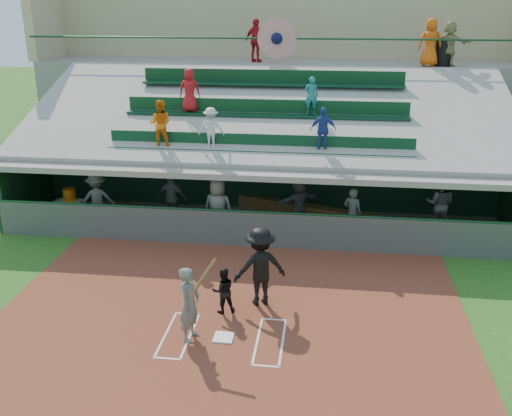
# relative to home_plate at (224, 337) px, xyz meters

# --- Properties ---
(ground) EXTENTS (100.00, 100.00, 0.00)m
(ground) POSITION_rel_home_plate_xyz_m (0.00, 0.00, -0.04)
(ground) COLOR #255618
(ground) RESTS_ON ground
(dirt_slab) EXTENTS (11.00, 9.00, 0.02)m
(dirt_slab) POSITION_rel_home_plate_xyz_m (0.00, 0.50, -0.03)
(dirt_slab) COLOR brown
(dirt_slab) RESTS_ON ground
(home_plate) EXTENTS (0.43, 0.43, 0.03)m
(home_plate) POSITION_rel_home_plate_xyz_m (0.00, 0.00, 0.00)
(home_plate) COLOR white
(home_plate) RESTS_ON dirt_slab
(batters_box_chalk) EXTENTS (2.65, 1.85, 0.01)m
(batters_box_chalk) POSITION_rel_home_plate_xyz_m (0.00, 0.00, -0.01)
(batters_box_chalk) COLOR white
(batters_box_chalk) RESTS_ON dirt_slab
(dugout_floor) EXTENTS (16.00, 3.50, 0.04)m
(dugout_floor) POSITION_rel_home_plate_xyz_m (0.00, 6.75, -0.02)
(dugout_floor) COLOR gray
(dugout_floor) RESTS_ON ground
(concourse_slab) EXTENTS (20.00, 3.00, 4.60)m
(concourse_slab) POSITION_rel_home_plate_xyz_m (0.00, 13.50, 2.26)
(concourse_slab) COLOR gray
(concourse_slab) RESTS_ON ground
(grandstand) EXTENTS (20.40, 10.40, 7.80)m
(grandstand) POSITION_rel_home_plate_xyz_m (-0.01, 10.51, 2.23)
(grandstand) COLOR #4E534E
(grandstand) RESTS_ON ground
(batter_at_plate) EXTENTS (0.89, 0.77, 1.95)m
(batter_at_plate) POSITION_rel_home_plate_xyz_m (-0.70, -0.10, 0.84)
(batter_at_plate) COLOR #575A55
(batter_at_plate) RESTS_ON dirt_slab
(catcher) EXTENTS (0.67, 0.60, 1.13)m
(catcher) POSITION_rel_home_plate_xyz_m (-0.20, 1.11, 0.55)
(catcher) COLOR black
(catcher) RESTS_ON dirt_slab
(home_umpire) EXTENTS (1.45, 1.16, 1.97)m
(home_umpire) POSITION_rel_home_plate_xyz_m (0.61, 1.64, 0.97)
(home_umpire) COLOR black
(home_umpire) RESTS_ON dirt_slab
(dugout_bench) EXTENTS (13.10, 5.33, 0.42)m
(dugout_bench) POSITION_rel_home_plate_xyz_m (0.20, 8.15, 0.21)
(dugout_bench) COLOR olive
(dugout_bench) RESTS_ON dugout_floor
(white_table) EXTENTS (0.96, 0.80, 0.74)m
(white_table) POSITION_rel_home_plate_xyz_m (-6.26, 6.17, 0.38)
(white_table) COLOR silver
(white_table) RESTS_ON dugout_floor
(water_cooler) EXTENTS (0.40, 0.40, 0.40)m
(water_cooler) POSITION_rel_home_plate_xyz_m (-6.25, 6.22, 0.95)
(water_cooler) COLOR #C95E0B
(water_cooler) RESTS_ON white_table
(dugout_player_a) EXTENTS (1.30, 1.01, 1.77)m
(dugout_player_a) POSITION_rel_home_plate_xyz_m (-5.23, 6.04, 0.89)
(dugout_player_a) COLOR #575954
(dugout_player_a) RESTS_ON dugout_floor
(dugout_player_b) EXTENTS (1.08, 0.63, 1.73)m
(dugout_player_b) POSITION_rel_home_plate_xyz_m (-2.86, 6.50, 0.87)
(dugout_player_b) COLOR #565954
(dugout_player_b) RESTS_ON dugout_floor
(dugout_player_c) EXTENTS (1.01, 0.74, 1.91)m
(dugout_player_c) POSITION_rel_home_plate_xyz_m (-1.15, 5.51, 0.96)
(dugout_player_c) COLOR #585B56
(dugout_player_c) RESTS_ON dugout_floor
(dugout_player_d) EXTENTS (1.58, 1.31, 1.70)m
(dugout_player_d) POSITION_rel_home_plate_xyz_m (1.26, 6.67, 0.86)
(dugout_player_d) COLOR #50524E
(dugout_player_d) RESTS_ON dugout_floor
(dugout_player_e) EXTENTS (0.69, 0.59, 1.60)m
(dugout_player_e) POSITION_rel_home_plate_xyz_m (2.94, 6.03, 0.81)
(dugout_player_e) COLOR #5A5D57
(dugout_player_e) RESTS_ON dugout_floor
(dugout_player_f) EXTENTS (1.04, 0.91, 1.82)m
(dugout_player_f) POSITION_rel_home_plate_xyz_m (5.69, 6.92, 0.91)
(dugout_player_f) COLOR #62645F
(dugout_player_f) RESTS_ON dugout_floor
(trash_bin) EXTENTS (0.63, 0.63, 0.94)m
(trash_bin) POSITION_rel_home_plate_xyz_m (6.32, 12.52, 5.04)
(trash_bin) COLOR black
(trash_bin) RESTS_ON concourse_slab
(concourse_staff_a) EXTENTS (1.08, 0.77, 1.70)m
(concourse_staff_a) POSITION_rel_home_plate_xyz_m (-0.94, 13.10, 5.41)
(concourse_staff_a) COLOR red
(concourse_staff_a) RESTS_ON concourse_slab
(concourse_staff_b) EXTENTS (0.95, 0.71, 1.77)m
(concourse_staff_b) POSITION_rel_home_plate_xyz_m (5.77, 12.29, 5.45)
(concourse_staff_b) COLOR #DD550D
(concourse_staff_b) RESTS_ON concourse_slab
(concourse_staff_c) EXTENTS (1.62, 0.99, 1.67)m
(concourse_staff_c) POSITION_rel_home_plate_xyz_m (6.47, 12.37, 5.40)
(concourse_staff_c) COLOR tan
(concourse_staff_c) RESTS_ON concourse_slab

